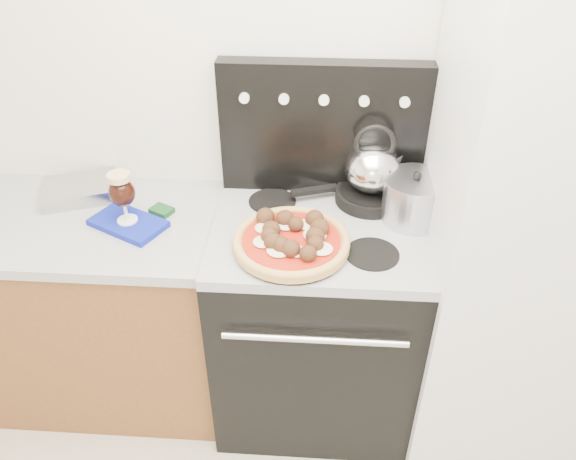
# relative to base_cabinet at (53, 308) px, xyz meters

# --- Properties ---
(room_shell) EXTENTS (3.52, 3.01, 2.52)m
(room_shell) POSITION_rel_base_cabinet_xyz_m (1.02, -0.91, 0.82)
(room_shell) COLOR beige
(room_shell) RESTS_ON ground
(base_cabinet) EXTENTS (1.45, 0.60, 0.86)m
(base_cabinet) POSITION_rel_base_cabinet_xyz_m (0.00, 0.00, 0.00)
(base_cabinet) COLOR brown
(base_cabinet) RESTS_ON ground
(countertop) EXTENTS (1.48, 0.63, 0.04)m
(countertop) POSITION_rel_base_cabinet_xyz_m (0.00, 0.00, 0.45)
(countertop) COLOR #AEAEAF
(countertop) RESTS_ON base_cabinet
(stove_body) EXTENTS (0.76, 0.65, 0.88)m
(stove_body) POSITION_rel_base_cabinet_xyz_m (1.10, -0.02, 0.01)
(stove_body) COLOR black
(stove_body) RESTS_ON ground
(cooktop) EXTENTS (0.76, 0.65, 0.04)m
(cooktop) POSITION_rel_base_cabinet_xyz_m (1.10, -0.02, 0.47)
(cooktop) COLOR #ADADB2
(cooktop) RESTS_ON stove_body
(backguard) EXTENTS (0.76, 0.08, 0.50)m
(backguard) POSITION_rel_base_cabinet_xyz_m (1.10, 0.25, 0.74)
(backguard) COLOR black
(backguard) RESTS_ON cooktop
(fridge) EXTENTS (0.64, 0.68, 1.90)m
(fridge) POSITION_rel_base_cabinet_xyz_m (1.80, -0.05, 0.52)
(fridge) COLOR silver
(fridge) RESTS_ON ground
(foil_sheet) EXTENTS (0.33, 0.29, 0.06)m
(foil_sheet) POSITION_rel_base_cabinet_xyz_m (0.17, 0.15, 0.50)
(foil_sheet) COLOR silver
(foil_sheet) RESTS_ON countertop
(oven_mitt) EXTENTS (0.31, 0.26, 0.02)m
(oven_mitt) POSITION_rel_base_cabinet_xyz_m (0.42, -0.04, 0.48)
(oven_mitt) COLOR #101EA2
(oven_mitt) RESTS_ON countertop
(beer_glass) EXTENTS (0.09, 0.09, 0.20)m
(beer_glass) POSITION_rel_base_cabinet_xyz_m (0.42, -0.04, 0.59)
(beer_glass) COLOR black
(beer_glass) RESTS_ON oven_mitt
(pizza_pan) EXTENTS (0.44, 0.44, 0.01)m
(pizza_pan) POSITION_rel_base_cabinet_xyz_m (1.01, -0.16, 0.50)
(pizza_pan) COLOR black
(pizza_pan) RESTS_ON cooktop
(pizza) EXTENTS (0.42, 0.42, 0.06)m
(pizza) POSITION_rel_base_cabinet_xyz_m (1.01, -0.16, 0.53)
(pizza) COLOR #E7B454
(pizza) RESTS_ON pizza_pan
(skillet) EXTENTS (0.33, 0.33, 0.05)m
(skillet) POSITION_rel_base_cabinet_xyz_m (1.29, 0.16, 0.51)
(skillet) COLOR black
(skillet) RESTS_ON cooktop
(tea_kettle) EXTENTS (0.21, 0.21, 0.22)m
(tea_kettle) POSITION_rel_base_cabinet_xyz_m (1.29, 0.16, 0.65)
(tea_kettle) COLOR silver
(tea_kettle) RESTS_ON skillet
(stock_pot) EXTENTS (0.22, 0.22, 0.16)m
(stock_pot) POSITION_rel_base_cabinet_xyz_m (1.44, 0.04, 0.57)
(stock_pot) COLOR silver
(stock_pot) RESTS_ON cooktop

